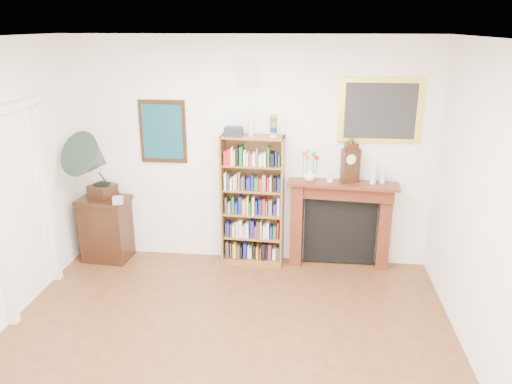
% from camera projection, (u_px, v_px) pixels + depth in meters
% --- Properties ---
extents(room, '(4.51, 5.01, 2.81)m').
position_uv_depth(room, '(208.00, 235.00, 3.76)').
color(room, '#532B19').
rests_on(room, ground).
extents(door_casing, '(0.08, 1.02, 2.17)m').
position_uv_depth(door_casing, '(22.00, 192.00, 5.16)').
color(door_casing, white).
rests_on(door_casing, left_wall).
extents(teal_poster, '(0.58, 0.04, 0.78)m').
position_uv_depth(teal_poster, '(163.00, 132.00, 6.12)').
color(teal_poster, black).
rests_on(teal_poster, back_wall).
extents(small_picture, '(0.26, 0.04, 0.30)m').
position_uv_depth(small_picture, '(247.00, 74.00, 5.79)').
color(small_picture, white).
rests_on(small_picture, back_wall).
extents(gilt_painting, '(0.95, 0.04, 0.75)m').
position_uv_depth(gilt_painting, '(380.00, 111.00, 5.77)').
color(gilt_painting, gold).
rests_on(gilt_painting, back_wall).
extents(bookshelf, '(0.77, 0.31, 1.90)m').
position_uv_depth(bookshelf, '(253.00, 194.00, 6.12)').
color(bookshelf, brown).
rests_on(bookshelf, floor).
extents(side_cabinet, '(0.64, 0.49, 0.83)m').
position_uv_depth(side_cabinet, '(106.00, 229.00, 6.39)').
color(side_cabinet, black).
rests_on(side_cabinet, floor).
extents(fireplace, '(1.34, 0.43, 1.11)m').
position_uv_depth(fireplace, '(341.00, 217.00, 6.15)').
color(fireplace, '#542313').
rests_on(fireplace, floor).
extents(gramophone, '(0.75, 0.83, 0.90)m').
position_uv_depth(gramophone, '(94.00, 162.00, 5.98)').
color(gramophone, black).
rests_on(gramophone, side_cabinet).
extents(cd_stack, '(0.15, 0.15, 0.08)m').
position_uv_depth(cd_stack, '(118.00, 200.00, 6.08)').
color(cd_stack, silver).
rests_on(cd_stack, side_cabinet).
extents(mantel_clock, '(0.23, 0.18, 0.47)m').
position_uv_depth(mantel_clock, '(350.00, 164.00, 5.89)').
color(mantel_clock, black).
rests_on(mantel_clock, fireplace).
extents(flower_vase, '(0.15, 0.15, 0.15)m').
position_uv_depth(flower_vase, '(310.00, 175.00, 5.99)').
color(flower_vase, white).
rests_on(flower_vase, fireplace).
extents(teacup, '(0.11, 0.11, 0.06)m').
position_uv_depth(teacup, '(330.00, 181.00, 5.91)').
color(teacup, white).
rests_on(teacup, fireplace).
extents(bottle_left, '(0.07, 0.07, 0.24)m').
position_uv_depth(bottle_left, '(373.00, 174.00, 5.87)').
color(bottle_left, silver).
rests_on(bottle_left, fireplace).
extents(bottle_right, '(0.06, 0.06, 0.20)m').
position_uv_depth(bottle_right, '(383.00, 175.00, 5.89)').
color(bottle_right, silver).
rests_on(bottle_right, fireplace).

